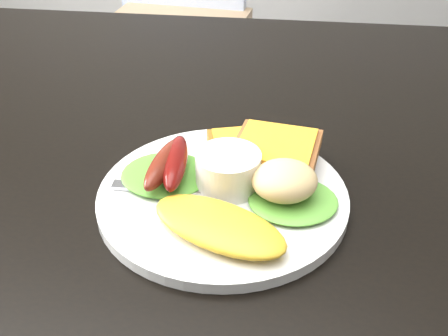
# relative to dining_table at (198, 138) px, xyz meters

# --- Properties ---
(dining_table) EXTENTS (1.20, 0.80, 0.04)m
(dining_table) POSITION_rel_dining_table_xyz_m (0.00, 0.00, 0.00)
(dining_table) COLOR black
(dining_table) RESTS_ON ground
(dining_chair) EXTENTS (0.51, 0.51, 0.06)m
(dining_chair) POSITION_rel_dining_table_xyz_m (-0.29, 1.13, -0.28)
(dining_chair) COLOR tan
(dining_chair) RESTS_ON ground
(plate) EXTENTS (0.24, 0.24, 0.01)m
(plate) POSITION_rel_dining_table_xyz_m (0.05, -0.15, 0.03)
(plate) COLOR white
(plate) RESTS_ON dining_table
(lettuce_left) EXTENTS (0.09, 0.08, 0.01)m
(lettuce_left) POSITION_rel_dining_table_xyz_m (-0.01, -0.13, 0.04)
(lettuce_left) COLOR #4B8733
(lettuce_left) RESTS_ON plate
(lettuce_right) EXTENTS (0.10, 0.09, 0.01)m
(lettuce_right) POSITION_rel_dining_table_xyz_m (0.12, -0.16, 0.04)
(lettuce_right) COLOR #3B9029
(lettuce_right) RESTS_ON plate
(omelette) EXTENTS (0.14, 0.11, 0.02)m
(omelette) POSITION_rel_dining_table_xyz_m (0.05, -0.21, 0.04)
(omelette) COLOR gold
(omelette) RESTS_ON plate
(sausage_a) EXTENTS (0.03, 0.09, 0.02)m
(sausage_a) POSITION_rel_dining_table_xyz_m (-0.01, -0.14, 0.05)
(sausage_a) COLOR maroon
(sausage_a) RESTS_ON lettuce_left
(sausage_b) EXTENTS (0.03, 0.10, 0.02)m
(sausage_b) POSITION_rel_dining_table_xyz_m (0.00, -0.13, 0.05)
(sausage_b) COLOR #660A09
(sausage_b) RESTS_ON lettuce_left
(ramekin) EXTENTS (0.07, 0.07, 0.04)m
(ramekin) POSITION_rel_dining_table_xyz_m (0.05, -0.14, 0.05)
(ramekin) COLOR white
(ramekin) RESTS_ON plate
(toast_a) EXTENTS (0.10, 0.10, 0.01)m
(toast_a) POSITION_rel_dining_table_xyz_m (0.07, -0.08, 0.04)
(toast_a) COLOR brown
(toast_a) RESTS_ON plate
(toast_b) EXTENTS (0.10, 0.10, 0.01)m
(toast_b) POSITION_rel_dining_table_xyz_m (0.10, -0.10, 0.05)
(toast_b) COLOR #945B34
(toast_b) RESTS_ON toast_a
(potato_salad) EXTENTS (0.07, 0.07, 0.03)m
(potato_salad) POSITION_rel_dining_table_xyz_m (0.11, -0.15, 0.06)
(potato_salad) COLOR beige
(potato_salad) RESTS_ON lettuce_right
(fork) EXTENTS (0.15, 0.01, 0.00)m
(fork) POSITION_rel_dining_table_xyz_m (0.02, -0.15, 0.03)
(fork) COLOR #ADAFB7
(fork) RESTS_ON plate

